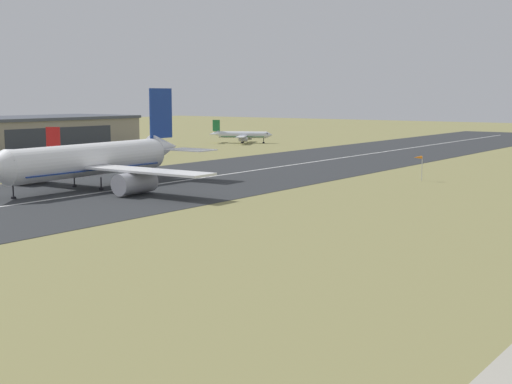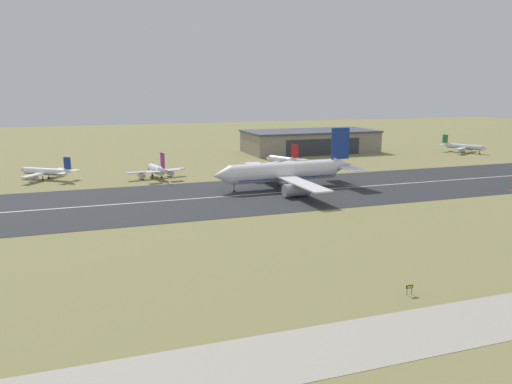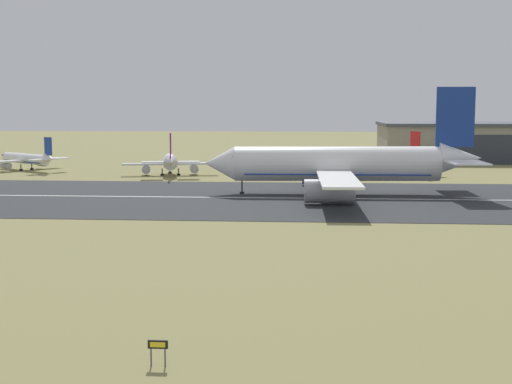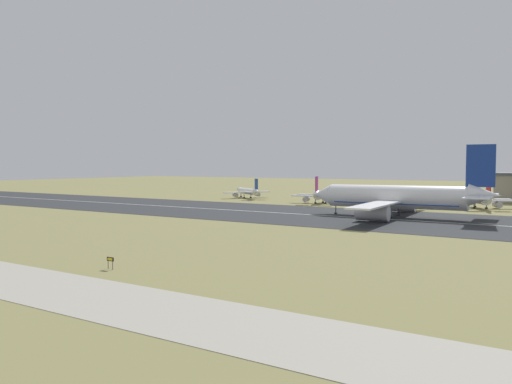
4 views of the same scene
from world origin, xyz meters
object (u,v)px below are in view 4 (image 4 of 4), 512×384
at_px(runway_sign, 110,260).
at_px(airplane_parked_east, 248,192).
at_px(airplane_landing, 397,198).
at_px(airplane_parked_far_east, 320,195).
at_px(airplane_parked_west, 480,199).

bearing_deg(runway_sign, airplane_parked_east, 115.13).
height_order(airplane_landing, runway_sign, airplane_landing).
bearing_deg(runway_sign, airplane_landing, 80.63).
relative_size(airplane_landing, runway_sign, 35.65).
xyz_separation_m(airplane_landing, airplane_parked_east, (-74.60, 42.45, -2.48)).
distance_m(airplane_parked_east, airplane_parked_far_east, 39.19).
xyz_separation_m(airplane_landing, airplane_parked_far_east, (-36.80, 32.13, -2.23)).
bearing_deg(airplane_landing, airplane_parked_east, 150.36).
bearing_deg(airplane_parked_east, airplane_parked_far_east, -15.28).
bearing_deg(airplane_parked_west, airplane_parked_east, 178.37).
relative_size(airplane_parked_east, airplane_parked_far_east, 1.01).
relative_size(airplane_parked_west, airplane_parked_far_east, 0.97).
relative_size(airplane_parked_far_east, runway_sign, 13.13).
xyz_separation_m(airplane_parked_west, airplane_parked_far_east, (-52.11, -7.76, 0.05)).
bearing_deg(airplane_parked_far_east, runway_sign, -79.20).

